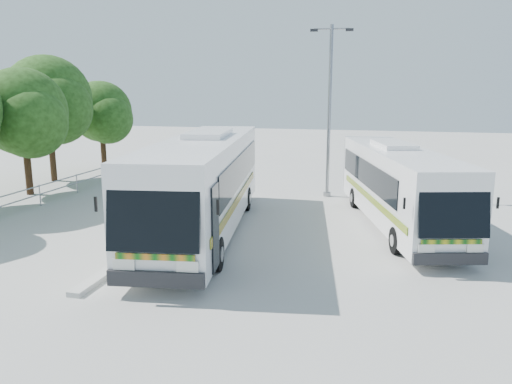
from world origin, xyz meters
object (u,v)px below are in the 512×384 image
(tree_far_d, at_px, (49,99))
(coach_adjacent, at_px, (398,184))
(tree_far_e, at_px, (102,112))
(tree_far_c, at_px, (24,112))
(coach_main, at_px, (204,182))
(lamppost, at_px, (330,104))

(tree_far_d, relative_size, coach_adjacent, 0.65)
(tree_far_d, relative_size, tree_far_e, 1.24)
(tree_far_c, distance_m, tree_far_e, 8.22)
(coach_main, xyz_separation_m, coach_adjacent, (7.19, 2.76, -0.28))
(coach_adjacent, bearing_deg, coach_main, -173.89)
(coach_main, distance_m, lamppost, 8.99)
(coach_main, relative_size, lamppost, 1.56)
(tree_far_e, bearing_deg, tree_far_d, -98.63)
(coach_adjacent, relative_size, lamppost, 1.34)
(tree_far_e, distance_m, coach_main, 17.24)
(coach_main, bearing_deg, lamppost, 54.63)
(tree_far_e, distance_m, lamppost, 16.33)
(tree_far_d, distance_m, coach_adjacent, 20.46)
(tree_far_e, xyz_separation_m, coach_main, (11.63, -12.58, -1.92))
(tree_far_d, bearing_deg, tree_far_e, 81.37)
(lamppost, bearing_deg, coach_adjacent, -61.81)
(tree_far_d, bearing_deg, tree_far_c, -72.17)
(tree_far_c, bearing_deg, coach_adjacent, -5.06)
(coach_adjacent, distance_m, lamppost, 6.58)
(tree_far_c, distance_m, lamppost, 15.39)
(tree_far_e, relative_size, lamppost, 0.70)
(tree_far_d, distance_m, tree_far_e, 4.65)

